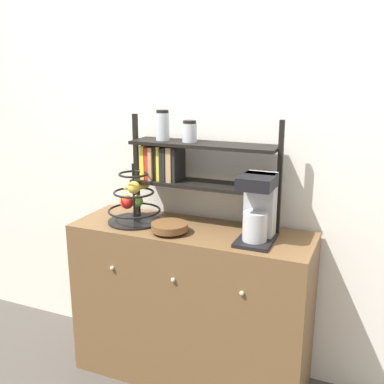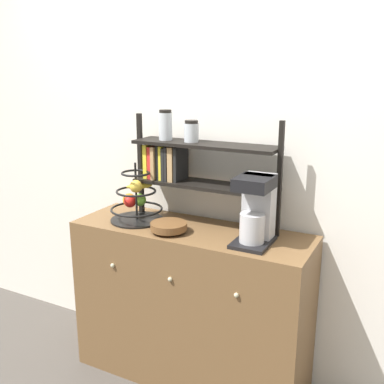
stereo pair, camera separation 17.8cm
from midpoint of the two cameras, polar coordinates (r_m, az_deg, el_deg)
The scene contains 6 objects.
wall_back at distance 2.54m, azimuth 0.15°, elevation 5.59°, with size 7.00×0.05×2.60m, color silver.
sideboard at distance 2.60m, azimuth -2.20°, elevation -14.14°, with size 1.31×0.45×0.90m.
coffee_maker at distance 2.21m, azimuth 6.13°, elevation -1.98°, with size 0.17×0.24×0.34m.
fruit_stand at distance 2.53m, azimuth -9.50°, elevation -1.36°, with size 0.30×0.30×0.33m.
wooden_bowl at distance 2.35m, azimuth -5.05°, elevation -4.50°, with size 0.19×0.19×0.05m.
shelf_hutch at distance 2.45m, azimuth -3.11°, elevation 4.10°, with size 0.85×0.20×0.62m.
Camera 1 is at (0.90, -1.87, 1.72)m, focal length 42.00 mm.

